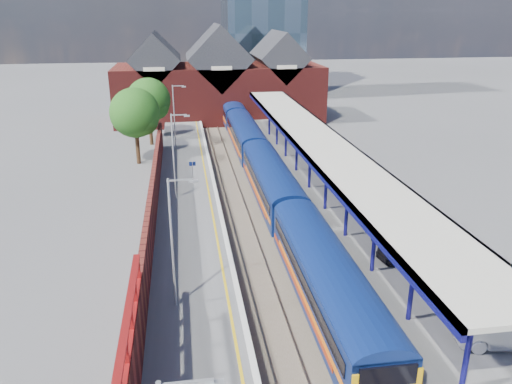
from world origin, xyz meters
The scene contains 21 objects.
ground centered at (0.00, 30.00, 0.00)m, with size 240.00×240.00×0.00m, color #5B5B5E.
ballast_bed centered at (0.00, 20.00, 0.03)m, with size 6.00×76.00×0.06m, color #473D33.
rails centered at (0.00, 20.00, 0.12)m, with size 4.51×76.00×0.14m.
left_platform centered at (-5.50, 20.00, 0.50)m, with size 5.00×76.00×1.00m, color #565659.
right_platform centered at (6.00, 20.00, 0.50)m, with size 6.00×76.00×1.00m, color #565659.
coping_left centered at (-3.15, 20.00, 1.02)m, with size 0.30×76.00×0.05m, color silver.
coping_right centered at (3.15, 20.00, 1.02)m, with size 0.30×76.00×0.05m, color silver.
yellow_line centered at (-3.75, 20.00, 1.01)m, with size 0.14×76.00×0.01m, color yellow.
train centered at (1.49, 30.30, 2.12)m, with size 2.89×65.91×3.45m.
canopy centered at (5.48, 21.95, 5.25)m, with size 4.50×52.00×4.48m.
lamp_post_b centered at (-6.36, 6.00, 4.99)m, with size 1.48×0.18×7.00m.
lamp_post_c centered at (-6.36, 22.00, 4.99)m, with size 1.48×0.18×7.00m.
lamp_post_d centered at (-6.36, 38.00, 4.99)m, with size 1.48×0.18×7.00m.
platform_sign centered at (-5.00, 24.00, 2.69)m, with size 0.55×0.08×2.50m.
brick_wall centered at (-8.10, 13.54, 2.45)m, with size 0.35×50.00×3.86m.
station_building centered at (0.00, 58.00, 5.45)m, with size 30.00×12.12×13.78m.
tree_near centered at (-10.35, 35.91, 5.35)m, with size 5.20×5.20×8.10m.
tree_far centered at (-9.35, 43.91, 5.35)m, with size 5.20×5.20×8.10m.
parked_car_silver centered at (8.42, 0.42, 1.76)m, with size 1.60×4.59×1.51m, color #B7B7BC.
parked_car_dark centered at (7.75, 9.09, 1.58)m, with size 1.64×4.03×1.17m, color black.
parked_car_blue centered at (8.50, 11.13, 1.63)m, with size 2.07×4.50×1.25m, color navy.
Camera 1 is at (-5.71, -16.89, 15.53)m, focal length 35.00 mm.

